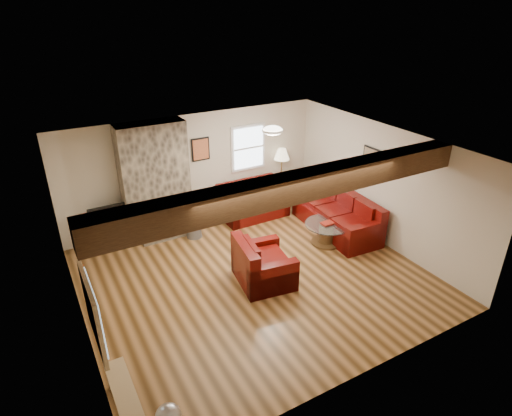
{
  "coord_description": "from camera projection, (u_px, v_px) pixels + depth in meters",
  "views": [
    {
      "loc": [
        -3.24,
        -5.8,
        4.68
      ],
      "look_at": [
        0.26,
        0.4,
        1.21
      ],
      "focal_mm": 30.0,
      "sensor_mm": 36.0,
      "label": 1
    }
  ],
  "objects": [
    {
      "name": "room",
      "position": [
        254.0,
        218.0,
        7.48
      ],
      "size": [
        8.0,
        8.0,
        8.0
      ],
      "color": "#4E3114",
      "rests_on": "ground"
    },
    {
      "name": "oak_beam",
      "position": [
        297.0,
        186.0,
        6.03
      ],
      "size": [
        6.0,
        0.36,
        0.38
      ],
      "primitive_type": "cube",
      "color": "#331D0F",
      "rests_on": "room"
    },
    {
      "name": "chimney_breast",
      "position": [
        155.0,
        182.0,
        9.0
      ],
      "size": [
        1.4,
        0.67,
        2.5
      ],
      "color": "#36302A",
      "rests_on": "floor"
    },
    {
      "name": "back_window",
      "position": [
        248.0,
        148.0,
        10.06
      ],
      "size": [
        0.9,
        0.08,
        1.1
      ],
      "primitive_type": null,
      "color": "white",
      "rests_on": "room"
    },
    {
      "name": "hatch_window",
      "position": [
        93.0,
        312.0,
        4.91
      ],
      "size": [
        0.08,
        1.0,
        0.9
      ],
      "primitive_type": null,
      "color": "tan",
      "rests_on": "room"
    },
    {
      "name": "ceiling_dome",
      "position": [
        273.0,
        132.0,
        8.06
      ],
      "size": [
        0.4,
        0.4,
        0.18
      ],
      "primitive_type": null,
      "color": "white",
      "rests_on": "room"
    },
    {
      "name": "artwork_back",
      "position": [
        201.0,
        149.0,
        9.47
      ],
      "size": [
        0.42,
        0.06,
        0.52
      ],
      "primitive_type": null,
      "color": "black",
      "rests_on": "room"
    },
    {
      "name": "artwork_right",
      "position": [
        373.0,
        158.0,
        8.8
      ],
      "size": [
        0.06,
        0.55,
        0.42
      ],
      "primitive_type": null,
      "color": "black",
      "rests_on": "room"
    },
    {
      "name": "sofa_three",
      "position": [
        336.0,
        213.0,
        9.48
      ],
      "size": [
        1.08,
        2.29,
        0.86
      ],
      "primitive_type": null,
      "rotation": [
        0.0,
        0.0,
        -1.64
      ],
      "color": "#420404",
      "rests_on": "floor"
    },
    {
      "name": "loveseat",
      "position": [
        253.0,
        200.0,
        10.13
      ],
      "size": [
        1.55,
        0.9,
        0.82
      ],
      "primitive_type": null,
      "rotation": [
        0.0,
        0.0,
        0.01
      ],
      "color": "#420404",
      "rests_on": "floor"
    },
    {
      "name": "armchair_red",
      "position": [
        264.0,
        261.0,
        7.74
      ],
      "size": [
        1.06,
        1.17,
        0.85
      ],
      "primitive_type": null,
      "rotation": [
        0.0,
        0.0,
        1.42
      ],
      "color": "#420404",
      "rests_on": "floor"
    },
    {
      "name": "coffee_table",
      "position": [
        327.0,
        233.0,
        9.04
      ],
      "size": [
        0.95,
        0.95,
        0.49
      ],
      "color": "#4B3118",
      "rests_on": "floor"
    },
    {
      "name": "tv_cabinet",
      "position": [
        112.0,
        234.0,
        9.01
      ],
      "size": [
        0.92,
        0.37,
        0.46
      ],
      "primitive_type": "cube",
      "color": "black",
      "rests_on": "floor"
    },
    {
      "name": "television",
      "position": [
        109.0,
        214.0,
        8.8
      ],
      "size": [
        0.83,
        0.11,
        0.48
      ],
      "primitive_type": "imported",
      "color": "black",
      "rests_on": "tv_cabinet"
    },
    {
      "name": "floor_lamp",
      "position": [
        282.0,
        157.0,
        10.34
      ],
      "size": [
        0.38,
        0.38,
        1.47
      ],
      "color": "tan",
      "rests_on": "floor"
    },
    {
      "name": "pine_bench",
      "position": [
        126.0,
        402.0,
        5.28
      ],
      "size": [
        0.26,
        1.11,
        0.41
      ],
      "primitive_type": null,
      "color": "tan",
      "rests_on": "floor"
    },
    {
      "name": "coal_bucket",
      "position": [
        194.0,
        230.0,
        9.32
      ],
      "size": [
        0.34,
        0.34,
        0.32
      ],
      "primitive_type": null,
      "color": "slate",
      "rests_on": "floor"
    }
  ]
}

